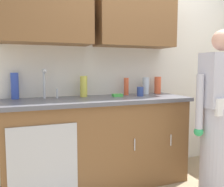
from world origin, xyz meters
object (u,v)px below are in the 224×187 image
Objects in this scene: sink at (50,102)px; person_at_sink at (219,126)px; bottle_soap at (158,85)px; bottle_water_short at (84,86)px; bottle_cleaner_spray at (126,86)px; sponge at (117,95)px; bottle_dish_liquid at (146,86)px; cup_by_sink at (140,92)px; bottle_water_tall at (15,86)px.

sink is 0.31× the size of person_at_sink.
bottle_soap is 0.91× the size of bottle_water_short.
sink is at bearing -168.70° from bottle_cleaner_spray.
person_at_sink is at bearing -22.51° from sink.
sponge is (0.35, -0.12, -0.10)m from bottle_water_short.
bottle_cleaner_spray is 0.25m from bottle_dish_liquid.
bottle_water_short is (-0.52, -0.01, 0.01)m from bottle_cleaner_spray.
bottle_cleaner_spray is 1.93× the size of cup_by_sink.
bottle_dish_liquid is 0.44m from sponge.
bottle_cleaner_spray is at bearing -2.19° from bottle_water_tall.
bottle_water_short reaches higher than bottle_soap.
bottle_cleaner_spray is (0.91, 0.18, 0.12)m from sink.
person_at_sink reaches higher than bottle_dish_liquid.
bottle_cleaner_spray is 0.96× the size of bottle_soap.
sponge is at bearing 169.75° from cup_by_sink.
bottle_cleaner_spray is 0.98× the size of bottle_dish_liquid.
bottle_water_tall is at bearing 170.73° from sponge.
sink is at bearing -35.39° from bottle_water_tall.
bottle_dish_liquid is 1.97× the size of cup_by_sink.
person_at_sink is at bearing -35.24° from bottle_water_short.
person_at_sink is at bearing -52.37° from bottle_cleaner_spray.
bottle_soap is at bearing 0.89° from bottle_cleaner_spray.
bottle_water_short is 0.39m from sponge.
bottle_water_tall is (-0.32, 0.23, 0.15)m from sink.
bottle_water_short is (0.39, 0.18, 0.13)m from sink.
sink is 0.42m from bottle_water_tall.
bottle_soap is 0.78× the size of bottle_water_tall.
bottle_water_short is 2.20× the size of cup_by_sink.
bottle_cleaner_spray is 0.22m from sponge.
bottle_dish_liquid is at bearing 15.47° from sponge.
sink is 1.86× the size of bottle_water_tall.
bottle_water_tall is 1.34m from cup_by_sink.
sink reaches higher than bottle_water_tall.
cup_by_sink is (0.10, -0.17, -0.05)m from bottle_cleaner_spray.
bottle_soap is at bearing -1.39° from bottle_water_tall.
bottle_dish_liquid is 0.89× the size of bottle_water_short.
cup_by_sink is at bearing -151.85° from bottle_soap.
bottle_water_short reaches higher than bottle_dish_liquid.
person_at_sink is 1.45m from bottle_water_short.
sink is 0.93m from bottle_cleaner_spray.
bottle_water_tall reaches higher than bottle_water_short.
bottle_dish_liquid is 0.77m from bottle_water_short.
bottle_water_short is at bearing 144.76° from person_at_sink.
sink is 4.55× the size of sponge.
sponge is at bearing 139.02° from person_at_sink.
sink is at bearing -175.78° from sponge.
person_at_sink reaches higher than bottle_water_tall.
bottle_water_tall is (-1.23, 0.05, 0.03)m from bottle_cleaner_spray.
bottle_dish_liquid reaches higher than bottle_cleaner_spray.
person_at_sink reaches higher than sink.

